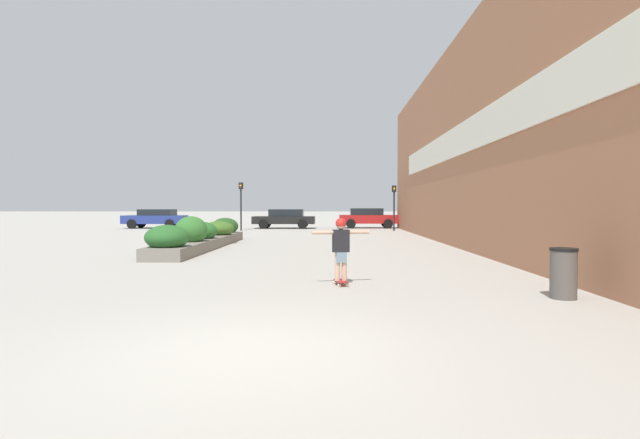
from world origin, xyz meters
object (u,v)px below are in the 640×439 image
skateboard (341,282)px  skateboarder (341,243)px  traffic_light_right (394,199)px  traffic_light_left (241,198)px  trash_bin (563,273)px  car_center_right (473,218)px  car_rightmost (285,218)px  car_leftmost (368,217)px  car_center_left (156,218)px

skateboard → skateboarder: size_ratio=0.45×
skateboard → skateboarder: (0.00, 0.00, 0.83)m
traffic_light_right → traffic_light_left: bearing=179.6°
skateboarder → trash_bin: (4.00, -1.44, -0.44)m
car_center_right → traffic_light_right: (-7.29, -6.94, 1.38)m
traffic_light_left → car_rightmost: bearing=52.6°
car_leftmost → traffic_light_left: size_ratio=1.36×
car_center_left → traffic_light_left: size_ratio=1.38×
car_center_left → traffic_light_right: size_ratio=1.48×
traffic_light_left → car_center_right: bearing=21.2°
skateboard → trash_bin: size_ratio=0.65×
car_leftmost → skateboarder: bearing=-5.3°
skateboarder → car_center_left: 30.15m
trash_bin → car_center_right: 32.54m
car_rightmost → skateboard: bearing=-172.1°
car_center_left → trash_bin: bearing=-148.3°
car_center_right → traffic_light_left: bearing=-68.8°
car_leftmost → car_center_right: bearing=106.6°
traffic_light_right → trash_bin: bearing=-90.1°
skateboarder → traffic_light_left: size_ratio=0.40×
car_center_right → skateboard: bearing=-20.5°
skateboarder → car_center_right: 32.31m
car_center_left → car_center_right: 25.09m
traffic_light_left → traffic_light_right: bearing=-0.4°
car_center_left → traffic_light_left: traffic_light_left is taller
car_center_right → traffic_light_left: traffic_light_left is taller
car_leftmost → trash_bin: bearing=2.8°
car_center_left → traffic_light_right: traffic_light_right is taller
skateboarder → traffic_light_right: 23.70m
car_center_right → car_rightmost: bearing=-77.3°
trash_bin → car_center_right: (7.32, 31.71, 0.28)m
car_center_left → traffic_light_left: bearing=-116.3°
skateboard → traffic_light_right: traffic_light_right is taller
car_center_left → car_rightmost: 9.82m
car_center_left → traffic_light_left: (7.15, -3.53, 1.48)m
skateboarder → traffic_light_left: (-6.40, 23.40, 1.36)m
car_center_left → car_leftmost: bearing=-87.4°
skateboarder → trash_bin: skateboarder is taller
car_center_right → car_rightmost: 15.42m
car_rightmost → trash_bin: bearing=-164.7°
car_leftmost → traffic_light_left: traffic_light_left is taller
skateboard → car_leftmost: 27.80m
skateboarder → car_center_left: (-13.55, 26.93, -0.12)m
traffic_light_left → traffic_light_right: traffic_light_left is taller
skateboarder → traffic_light_right: traffic_light_right is taller
traffic_light_right → car_center_left: bearing=168.4°
car_leftmost → traffic_light_right: (1.44, -4.34, 1.32)m
car_center_left → car_rightmost: size_ratio=0.98×
trash_bin → car_center_left: 33.36m
skateboard → car_center_left: bearing=103.7°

